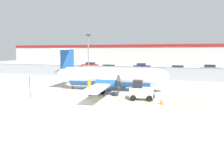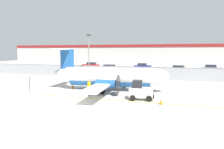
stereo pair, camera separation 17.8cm
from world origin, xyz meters
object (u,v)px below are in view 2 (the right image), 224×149
object	(u,v)px
cargo_container	(21,86)
parked_car_1	(109,68)
traffic_cone_near_right	(161,101)
parked_car_4	(211,68)
apron_light_pole	(89,53)
parked_car_2	(143,66)
commuter_airplane	(111,77)
traffic_cone_near_left	(72,86)
baggage_tug	(140,91)
parked_car_3	(178,69)
ground_crew_worker	(89,87)
parked_car_0	(91,65)

from	to	relation	value
cargo_container	parked_car_1	xyz separation A→B (m)	(-0.06, 27.46, -0.21)
parked_car_1	traffic_cone_near_right	bearing A→B (deg)	125.42
parked_car_4	apron_light_pole	bearing A→B (deg)	-135.41
parked_car_1	parked_car_2	xyz separation A→B (m)	(6.09, 7.64, 0.00)
commuter_airplane	traffic_cone_near_left	size ratio (longest dim) A/B	25.12
commuter_airplane	parked_car_4	world-z (taller)	commuter_airplane
parked_car_2	parked_car_4	world-z (taller)	same
apron_light_pole	parked_car_4	bearing A→B (deg)	43.25
traffic_cone_near_right	commuter_airplane	bearing A→B (deg)	141.31
cargo_container	baggage_tug	bearing A→B (deg)	19.12
cargo_container	parked_car_3	xyz separation A→B (m)	(14.45, 29.44, -0.21)
cargo_container	parked_car_3	bearing A→B (deg)	70.86
parked_car_1	parked_car_4	size ratio (longest dim) A/B	1.04
parked_car_3	apron_light_pole	xyz separation A→B (m)	(-13.52, -14.79, 3.41)
ground_crew_worker	parked_car_2	size ratio (longest dim) A/B	0.39
cargo_container	parked_car_0	distance (m)	36.23
commuter_airplane	parked_car_0	world-z (taller)	commuter_airplane
parked_car_1	parked_car_4	bearing A→B (deg)	-155.93
baggage_tug	parked_car_2	world-z (taller)	baggage_tug
baggage_tug	parked_car_4	xyz separation A→B (m)	(9.55, 31.23, 0.04)
commuter_airplane	ground_crew_worker	xyz separation A→B (m)	(-1.31, -3.43, -0.65)
apron_light_pole	parked_car_2	bearing A→B (deg)	76.01
commuter_airplane	traffic_cone_near_left	bearing A→B (deg)	177.59
commuter_airplane	parked_car_3	bearing A→B (deg)	68.57
baggage_tug	apron_light_pole	bearing A→B (deg)	122.65
traffic_cone_near_left	parked_car_1	bearing A→B (deg)	96.90
commuter_airplane	parked_car_2	bearing A→B (deg)	88.18
parked_car_1	parked_car_4	distance (m)	22.19
parked_car_1	ground_crew_worker	bearing A→B (deg)	111.93
parked_car_2	parked_car_3	distance (m)	10.15
parked_car_3	parked_car_4	world-z (taller)	same
traffic_cone_near_right	parked_car_2	distance (m)	34.66
parked_car_0	apron_light_pole	world-z (taller)	apron_light_pole
commuter_airplane	traffic_cone_near_right	size ratio (longest dim) A/B	25.12
commuter_airplane	baggage_tug	world-z (taller)	commuter_airplane
commuter_airplane	baggage_tug	distance (m)	5.66
baggage_tug	parked_car_4	world-z (taller)	baggage_tug
traffic_cone_near_right	apron_light_pole	xyz separation A→B (m)	(-12.78, 13.33, 3.99)
cargo_container	parked_car_4	distance (m)	39.86
cargo_container	traffic_cone_near_left	distance (m)	6.62
traffic_cone_near_left	parked_car_4	world-z (taller)	parked_car_4
cargo_container	parked_car_4	bearing A→B (deg)	64.83
cargo_container	parked_car_2	distance (m)	35.62
parked_car_3	parked_car_4	size ratio (longest dim) A/B	1.04
cargo_container	parked_car_2	bearing A→B (deg)	87.26
traffic_cone_near_left	ground_crew_worker	bearing A→B (deg)	-41.16
traffic_cone_near_left	parked_car_1	size ratio (longest dim) A/B	0.15
ground_crew_worker	traffic_cone_near_right	bearing A→B (deg)	-44.84
parked_car_1	apron_light_pole	xyz separation A→B (m)	(1.00, -12.81, 3.41)
baggage_tug	parked_car_1	distance (m)	27.58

